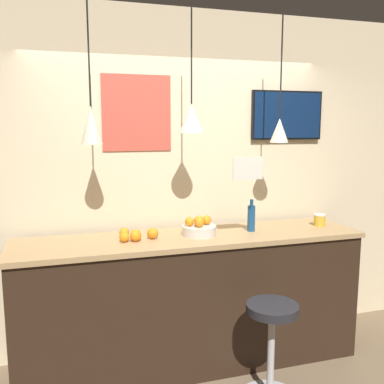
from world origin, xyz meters
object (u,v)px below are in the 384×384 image
(fruit_bowl, at_px, (199,228))
(mounted_tv, at_px, (287,115))
(bar_stool, at_px, (271,338))
(juice_bottle, at_px, (251,218))
(spread_jar, at_px, (319,220))

(fruit_bowl, bearing_deg, mounted_tv, 20.98)
(fruit_bowl, distance_m, mounted_tv, 1.36)
(bar_stool, distance_m, mounted_tv, 1.96)
(juice_bottle, bearing_deg, bar_stool, -100.81)
(fruit_bowl, xyz_separation_m, juice_bottle, (0.45, 0.00, 0.06))
(bar_stool, xyz_separation_m, fruit_bowl, (-0.33, 0.64, 0.67))
(juice_bottle, bearing_deg, mounted_tv, 36.11)
(bar_stool, xyz_separation_m, mounted_tv, (0.62, 1.00, 1.56))
(fruit_bowl, height_order, mounted_tv, mounted_tv)
(mounted_tv, bearing_deg, fruit_bowl, -159.02)
(spread_jar, height_order, mounted_tv, mounted_tv)
(spread_jar, bearing_deg, mounted_tv, 111.79)
(juice_bottle, bearing_deg, spread_jar, 0.00)
(bar_stool, distance_m, juice_bottle, 0.97)
(bar_stool, relative_size, fruit_bowl, 2.67)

